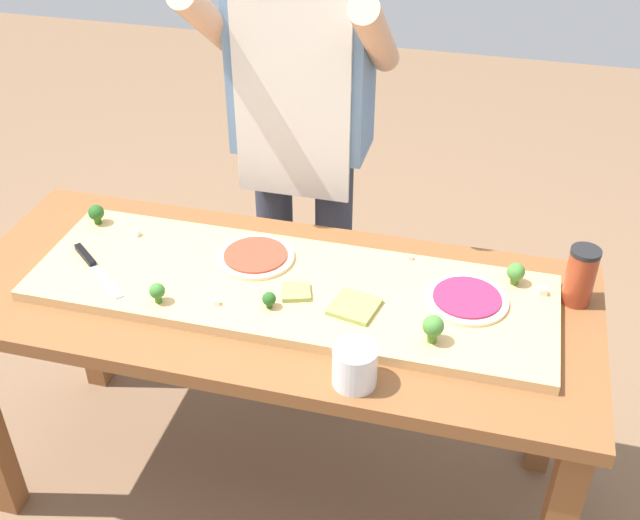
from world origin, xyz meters
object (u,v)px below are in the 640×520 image
cheese_crumble_d (137,233)px  sauce_jar (580,276)px  flour_cup (355,368)px  cheese_crumble_a (217,302)px  broccoli_floret_center_left (433,327)px  pizza_whole_tomato_red (256,256)px  cheese_crumble_b (543,291)px  cheese_crumble_c (410,257)px  broccoli_floret_back_left (269,299)px  chefs_knife (92,263)px  broccoli_floret_back_mid (96,213)px  cook_center (302,118)px  pizza_whole_beet_magenta (467,299)px  pizza_slice_near_right (354,307)px  pizza_slice_near_left (296,292)px  broccoli_floret_front_left (157,292)px  prep_table (274,325)px  broccoli_floret_front_mid (516,272)px

cheese_crumble_d → sauce_jar: size_ratio=0.11×
cheese_crumble_d → flour_cup: flour_cup is taller
cheese_crumble_a → broccoli_floret_center_left: bearing=-0.3°
pizza_whole_tomato_red → flour_cup: bearing=-46.0°
cheese_crumble_b → cheese_crumble_c: 0.35m
broccoli_floret_back_left → cheese_crumble_d: (-0.46, 0.22, -0.02)m
cheese_crumble_b → cheese_crumble_d: size_ratio=1.19×
cheese_crumble_a → cheese_crumble_b: cheese_crumble_b is taller
broccoli_floret_center_left → flour_cup: size_ratio=0.71×
broccoli_floret_back_left → cheese_crumble_b: broccoli_floret_back_left is taller
cheese_crumble_a → cheese_crumble_d: 0.41m
broccoli_floret_center_left → cheese_crumble_c: (-0.10, 0.32, -0.04)m
broccoli_floret_back_left → cheese_crumble_d: 0.51m
chefs_knife → flour_cup: flour_cup is taller
broccoli_floret_back_mid → cook_center: (0.50, 0.38, 0.18)m
pizza_whole_beet_magenta → cook_center: (-0.56, 0.48, 0.21)m
pizza_slice_near_right → pizza_slice_near_left: bearing=172.4°
cheese_crumble_c → pizza_slice_near_left: bearing=-138.7°
broccoli_floret_center_left → cheese_crumble_d: 0.90m
pizza_whole_beet_magenta → broccoli_floret_front_left: broccoli_floret_front_left is taller
chefs_knife → cheese_crumble_c: chefs_knife is taller
pizza_slice_near_left → broccoli_floret_center_left: size_ratio=1.00×
pizza_slice_near_left → pizza_slice_near_right: size_ratio=0.66×
sauce_jar → prep_table: bearing=-168.0°
broccoli_floret_back_left → broccoli_floret_center_left: size_ratio=0.61×
pizza_slice_near_left → cook_center: size_ratio=0.04×
broccoli_floret_center_left → broccoli_floret_front_left: bearing=-178.0°
pizza_slice_near_right → cheese_crumble_b: size_ratio=5.36×
chefs_knife → cheese_crumble_a: (0.38, -0.07, 0.00)m
chefs_knife → flour_cup: bearing=-16.6°
broccoli_floret_front_left → broccoli_floret_center_left: (0.68, 0.02, 0.01)m
pizza_whole_beet_magenta → broccoli_floret_back_mid: (-1.06, 0.10, 0.03)m
broccoli_floret_back_mid → cheese_crumble_d: 0.14m
cheese_crumble_d → sauce_jar: 1.19m
broccoli_floret_back_mid → flour_cup: bearing=-26.4°
broccoli_floret_front_left → flour_cup: size_ratio=0.54×
chefs_knife → flour_cup: size_ratio=2.23×
pizza_slice_near_left → broccoli_floret_front_left: 0.34m
prep_table → sauce_jar: sauce_jar is taller
cook_center → cheese_crumble_b: bearing=-28.7°
broccoli_floret_center_left → cheese_crumble_a: 0.53m
pizza_whole_beet_magenta → cheese_crumble_d: cheese_crumble_d is taller
pizza_whole_tomato_red → broccoli_floret_back_left: size_ratio=4.79×
cheese_crumble_b → flour_cup: bearing=-134.8°
pizza_whole_tomato_red → flour_cup: 0.51m
broccoli_floret_back_left → cheese_crumble_d: broccoli_floret_back_left is taller
pizza_whole_beet_magenta → pizza_slice_near_left: (-0.42, -0.08, -0.00)m
pizza_slice_near_right → broccoli_floret_back_mid: size_ratio=1.86×
prep_table → cook_center: cook_center is taller
broccoli_floret_front_mid → cheese_crumble_d: (-1.04, -0.04, -0.03)m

